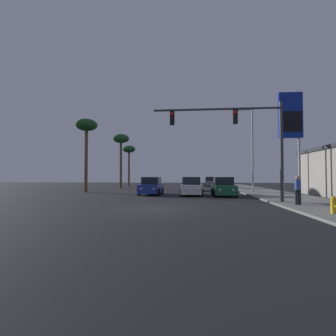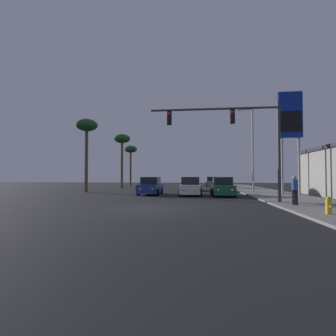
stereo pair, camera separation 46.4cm
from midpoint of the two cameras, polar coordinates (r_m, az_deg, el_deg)
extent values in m
plane|color=black|center=(14.16, -3.95, -8.88)|extent=(120.00, 120.00, 0.00)
cube|color=gray|center=(24.98, 22.34, -5.56)|extent=(5.00, 60.00, 0.12)
cube|color=silver|center=(24.37, 4.61, -4.57)|extent=(1.85, 4.22, 0.80)
cube|color=black|center=(24.49, 4.61, -2.80)|extent=(1.63, 2.02, 0.70)
cylinder|color=black|center=(23.11, 2.32, -5.36)|extent=(0.24, 0.64, 0.64)
cylinder|color=black|center=(23.08, 6.80, -5.36)|extent=(0.24, 0.64, 0.64)
cylinder|color=black|center=(25.71, 2.64, -5.01)|extent=(0.24, 0.64, 0.64)
cylinder|color=black|center=(25.68, 6.67, -5.00)|extent=(0.24, 0.64, 0.64)
sphere|color=#F2EACC|center=(22.26, 3.08, -4.70)|extent=(0.18, 0.18, 0.18)
sphere|color=#F2EACC|center=(22.25, 5.96, -4.69)|extent=(0.18, 0.18, 0.18)
cube|color=tan|center=(32.45, 4.80, -3.89)|extent=(1.93, 4.25, 0.80)
cube|color=black|center=(32.58, 4.80, -2.56)|extent=(1.66, 2.05, 0.70)
cylinder|color=black|center=(31.19, 3.12, -4.45)|extent=(0.24, 0.64, 0.64)
cylinder|color=black|center=(31.16, 6.44, -4.45)|extent=(0.24, 0.64, 0.64)
cylinder|color=black|center=(33.79, 3.30, -4.25)|extent=(0.24, 0.64, 0.64)
cylinder|color=black|center=(33.76, 6.36, -4.25)|extent=(0.24, 0.64, 0.64)
sphere|color=#F2EACC|center=(30.34, 3.70, -3.94)|extent=(0.18, 0.18, 0.18)
sphere|color=#F2EACC|center=(30.33, 5.81, -3.93)|extent=(0.18, 0.18, 0.18)
cube|color=navy|center=(25.24, -4.19, -4.47)|extent=(1.93, 4.25, 0.80)
cube|color=black|center=(25.37, -4.13, -2.76)|extent=(1.66, 2.05, 0.70)
cylinder|color=black|center=(24.15, -6.83, -5.20)|extent=(0.24, 0.64, 0.64)
cylinder|color=black|center=(23.83, -2.58, -5.26)|extent=(0.24, 0.64, 0.64)
cylinder|color=black|center=(26.70, -5.63, -4.88)|extent=(0.24, 0.64, 0.64)
cylinder|color=black|center=(26.41, -1.78, -4.93)|extent=(0.24, 0.64, 0.64)
sphere|color=#F2EACC|center=(23.26, -6.43, -4.57)|extent=(0.18, 0.18, 0.18)
sphere|color=#F2EACC|center=(23.06, -3.71, -4.60)|extent=(0.18, 0.18, 0.18)
cube|color=slate|center=(46.73, 8.88, -3.25)|extent=(1.94, 4.26, 0.80)
cube|color=black|center=(46.87, 8.86, -2.33)|extent=(1.67, 2.05, 0.70)
cylinder|color=black|center=(45.40, 7.84, -3.63)|extent=(0.24, 0.64, 0.64)
cylinder|color=black|center=(45.51, 10.11, -3.61)|extent=(0.24, 0.64, 0.64)
cylinder|color=black|center=(48.00, 7.71, -3.53)|extent=(0.24, 0.64, 0.64)
cylinder|color=black|center=(48.10, 9.86, -3.52)|extent=(0.24, 0.64, 0.64)
sphere|color=#F2EACC|center=(44.59, 8.32, -3.26)|extent=(0.18, 0.18, 0.18)
sphere|color=#F2EACC|center=(44.66, 9.75, -3.25)|extent=(0.18, 0.18, 0.18)
cube|color=#195933|center=(23.91, 11.46, -4.59)|extent=(1.82, 4.21, 0.80)
cube|color=black|center=(24.03, 11.41, -2.78)|extent=(1.61, 2.01, 0.70)
cylinder|color=black|center=(22.55, 9.52, -5.43)|extent=(0.24, 0.64, 0.64)
cylinder|color=black|center=(22.75, 14.07, -5.36)|extent=(0.24, 0.64, 0.64)
cylinder|color=black|center=(25.14, 9.11, -5.06)|extent=(0.24, 0.64, 0.64)
cylinder|color=black|center=(25.32, 13.19, -5.01)|extent=(0.24, 0.64, 0.64)
sphere|color=#F2EACC|center=(21.75, 10.57, -4.74)|extent=(0.18, 0.18, 0.18)
sphere|color=#F2EACC|center=(21.87, 13.50, -4.70)|extent=(0.18, 0.18, 0.18)
cylinder|color=#38383D|center=(18.40, 22.83, 3.39)|extent=(0.20, 0.20, 6.50)
cylinder|color=#38383D|center=(18.11, 9.66, 12.52)|extent=(8.36, 0.14, 0.14)
cube|color=black|center=(18.11, 13.70, 10.75)|extent=(0.30, 0.24, 0.90)
sphere|color=red|center=(18.04, 13.76, 11.68)|extent=(0.20, 0.20, 0.20)
cube|color=black|center=(18.01, 0.17, 10.77)|extent=(0.30, 0.24, 0.90)
sphere|color=red|center=(17.93, 0.13, 11.71)|extent=(0.20, 0.20, 0.20)
cylinder|color=#99999E|center=(29.57, 17.53, 3.83)|extent=(0.18, 0.18, 9.00)
cylinder|color=#99999E|center=(30.17, 16.12, 12.09)|extent=(1.40, 0.10, 0.10)
ellipsoid|color=silver|center=(30.04, 14.78, 12.05)|extent=(0.50, 0.24, 0.20)
cylinder|color=#99999E|center=(24.94, 23.23, 0.33)|extent=(0.20, 0.20, 5.00)
cylinder|color=#99999E|center=(25.40, 26.24, 0.33)|extent=(0.20, 0.20, 5.00)
cube|color=navy|center=(25.72, 24.61, 10.40)|extent=(2.00, 0.40, 4.00)
cube|color=black|center=(25.40, 24.79, 9.18)|extent=(1.80, 0.03, 1.80)
cylinder|color=gold|center=(13.41, 31.53, -7.21)|extent=(0.24, 0.24, 0.60)
sphere|color=gold|center=(13.38, 31.51, -5.67)|extent=(0.20, 0.20, 0.20)
cylinder|color=gold|center=(13.25, 31.85, -7.14)|extent=(0.08, 0.10, 0.08)
cylinder|color=#23232D|center=(16.69, 25.43, -5.76)|extent=(0.16, 0.16, 0.85)
cylinder|color=#23232D|center=(16.76, 26.02, -5.74)|extent=(0.16, 0.16, 0.85)
cylinder|color=#334C99|center=(16.69, 25.69, -3.27)|extent=(0.32, 0.32, 0.60)
sphere|color=tan|center=(16.68, 25.67, -1.86)|extent=(0.22, 0.22, 0.22)
cylinder|color=brown|center=(49.41, -8.78, -0.15)|extent=(0.36, 0.36, 6.38)
ellipsoid|color=#1E5123|center=(49.66, -8.76, 4.09)|extent=(2.40, 2.40, 1.32)
cylinder|color=brown|center=(39.44, -10.56, 0.67)|extent=(0.36, 0.36, 6.90)
ellipsoid|color=#1E5123|center=(39.81, -10.53, 6.33)|extent=(2.40, 2.40, 1.32)
cylinder|color=brown|center=(30.40, -17.82, 1.56)|extent=(0.36, 0.36, 6.99)
ellipsoid|color=#1E5123|center=(30.89, -17.75, 8.94)|extent=(2.40, 2.40, 1.32)
camera|label=1|loc=(0.23, -90.44, 0.01)|focal=28.00mm
camera|label=2|loc=(0.23, 89.56, -0.01)|focal=28.00mm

